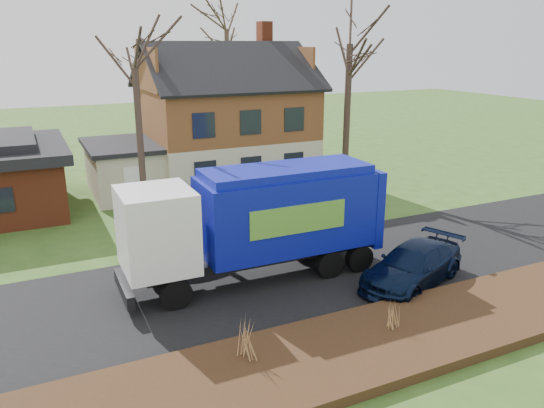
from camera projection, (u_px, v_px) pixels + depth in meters
name	position (u px, v px, depth m)	size (l,w,h in m)	color
ground	(311.00, 270.00, 19.54)	(120.00, 120.00, 0.00)	#2F531B
road	(311.00, 270.00, 19.54)	(80.00, 7.00, 0.02)	black
mulch_verge	(403.00, 336.00, 14.91)	(80.00, 3.50, 0.30)	#2F1F0F
main_house	(218.00, 114.00, 30.99)	(12.95, 8.95, 9.26)	beige
garbage_truck	(261.00, 217.00, 18.33)	(9.25, 2.55, 3.96)	black
silver_sedan	(188.00, 232.00, 21.15)	(1.73, 4.97, 1.64)	#999BA0
navy_wagon	(413.00, 265.00, 18.29)	(1.92, 4.72, 1.37)	black
tree_front_west	(133.00, 42.00, 22.12)	(3.29, 3.29, 9.79)	#3B2B23
tree_front_east	(351.00, 18.00, 28.28)	(4.11, 4.11, 11.41)	#3A2B23
tree_back	(226.00, 11.00, 37.83)	(3.85, 3.85, 12.20)	#423327
grass_clump_west	(249.00, 339.00, 13.49)	(0.39, 0.32, 1.03)	#A67849
grass_clump_mid	(394.00, 314.00, 14.96)	(0.30, 0.25, 0.84)	tan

